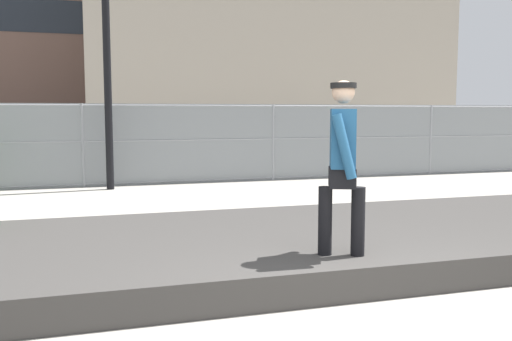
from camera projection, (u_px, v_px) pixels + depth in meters
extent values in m
plane|color=#9E998E|center=(399.00, 341.00, 4.00)|extent=(120.00, 120.00, 0.00)
cube|color=#3D3A38|center=(286.00, 245.00, 6.27)|extent=(17.68, 3.21, 0.31)
cube|color=#2D608C|center=(340.00, 280.00, 5.24)|extent=(0.82, 0.49, 0.02)
cylinder|color=silver|center=(367.00, 282.00, 5.31)|extent=(0.06, 0.05, 0.05)
cylinder|color=silver|center=(369.00, 288.00, 5.13)|extent=(0.06, 0.05, 0.05)
cylinder|color=silver|center=(313.00, 280.00, 5.36)|extent=(0.06, 0.05, 0.05)
cylinder|color=silver|center=(313.00, 286.00, 5.18)|extent=(0.06, 0.05, 0.05)
cube|color=#99999E|center=(368.00, 282.00, 5.21)|extent=(0.10, 0.15, 0.01)
cube|color=#99999E|center=(313.00, 281.00, 5.26)|extent=(0.10, 0.15, 0.01)
cube|color=#B2ADA8|center=(364.00, 275.00, 5.21)|extent=(0.30, 0.20, 0.09)
cube|color=#B2ADA8|center=(317.00, 274.00, 5.25)|extent=(0.30, 0.20, 0.09)
cylinder|color=black|center=(358.00, 229.00, 5.17)|extent=(0.13, 0.13, 0.79)
cylinder|color=black|center=(325.00, 229.00, 5.20)|extent=(0.13, 0.13, 0.79)
cube|color=black|center=(342.00, 177.00, 5.14)|extent=(0.35, 0.41, 0.18)
cube|color=navy|center=(343.00, 138.00, 5.10)|extent=(0.35, 0.44, 0.54)
cylinder|color=navy|center=(341.00, 144.00, 5.35)|extent=(0.25, 0.17, 0.58)
cylinder|color=navy|center=(344.00, 147.00, 4.86)|extent=(0.25, 0.17, 0.58)
sphere|color=tan|center=(343.00, 92.00, 5.06)|extent=(0.21, 0.21, 0.21)
cylinder|color=black|center=(343.00, 86.00, 5.05)|extent=(0.24, 0.24, 0.05)
cylinder|color=gray|center=(83.00, 146.00, 12.21)|extent=(0.06, 0.06, 1.85)
cylinder|color=gray|center=(273.00, 142.00, 13.50)|extent=(0.06, 0.06, 1.85)
cylinder|color=gray|center=(431.00, 140.00, 14.78)|extent=(0.06, 0.06, 1.85)
cylinder|color=gray|center=(182.00, 106.00, 12.76)|extent=(22.16, 0.04, 0.04)
cylinder|color=gray|center=(183.00, 140.00, 12.85)|extent=(22.16, 0.04, 0.04)
cylinder|color=gray|center=(183.00, 181.00, 12.94)|extent=(22.16, 0.04, 0.04)
cube|color=gray|center=(183.00, 144.00, 12.86)|extent=(22.16, 0.01, 1.85)
cylinder|color=black|center=(106.00, 13.00, 11.58)|extent=(0.16, 0.16, 7.44)
cube|color=silver|center=(47.00, 151.00, 14.33)|extent=(4.43, 1.87, 0.70)
cube|color=#23282D|center=(38.00, 125.00, 14.20)|extent=(2.22, 1.63, 0.64)
cylinder|color=black|center=(101.00, 160.00, 15.59)|extent=(0.64, 0.25, 0.64)
cylinder|color=black|center=(104.00, 166.00, 13.97)|extent=(0.64, 0.25, 0.64)
cube|color=#B7BABF|center=(289.00, 146.00, 16.27)|extent=(4.47, 1.99, 0.70)
cube|color=#23282D|center=(283.00, 123.00, 16.16)|extent=(2.27, 1.69, 0.64)
cylinder|color=black|center=(322.00, 155.00, 17.47)|extent=(0.65, 0.27, 0.64)
cylinder|color=black|center=(344.00, 159.00, 15.82)|extent=(0.65, 0.27, 0.64)
cylinder|color=black|center=(238.00, 157.00, 16.80)|extent=(0.65, 0.27, 0.64)
cylinder|color=black|center=(251.00, 161.00, 15.15)|extent=(0.65, 0.27, 0.64)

